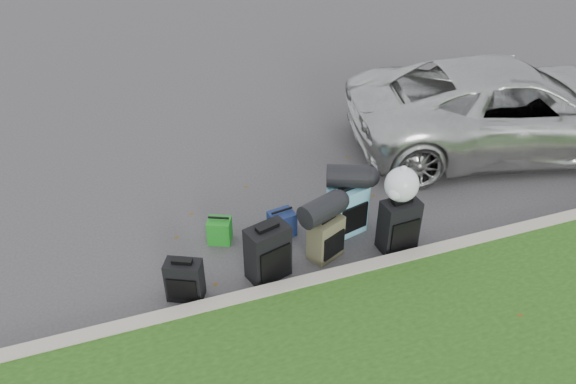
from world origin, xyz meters
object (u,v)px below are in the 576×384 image
object	(u,v)px
suitcase_large_black_left	(268,252)
suitcase_large_black_right	(399,225)
suv	(509,107)
suitcase_olive	(326,238)
suitcase_small_black	(185,280)
suitcase_teal	(347,210)
tote_navy	(282,224)
tote_green	(220,231)

from	to	relation	value
suitcase_large_black_left	suitcase_large_black_right	world-z (taller)	suitcase_large_black_left
suv	suitcase_olive	distance (m)	4.13
suitcase_small_black	suitcase_olive	xyz separation A→B (m)	(1.76, 0.13, 0.03)
suitcase_teal	suitcase_small_black	bearing A→B (deg)	178.82
suitcase_teal	suitcase_olive	bearing A→B (deg)	-154.58
suitcase_small_black	suitcase_teal	size ratio (longest dim) A/B	0.74
tote_navy	suitcase_small_black	bearing A→B (deg)	-161.26
suitcase_large_black_left	suitcase_large_black_right	xyz separation A→B (m)	(1.69, -0.04, -0.01)
suitcase_small_black	suitcase_large_black_right	xyz separation A→B (m)	(2.68, -0.01, 0.09)
suitcase_large_black_right	tote_navy	bearing A→B (deg)	146.94
suv	suitcase_large_black_left	distance (m)	4.87
tote_green	tote_navy	world-z (taller)	tote_navy
suitcase_large_black_left	suv	bearing A→B (deg)	4.33
suitcase_teal	suitcase_large_black_right	size ratio (longest dim) A/B	0.99
suitcase_small_black	suitcase_olive	size ratio (longest dim) A/B	0.89
suitcase_large_black_left	suitcase_olive	bearing A→B (deg)	-8.59
tote_green	suv	bearing A→B (deg)	33.78
suitcase_large_black_left	suitcase_teal	world-z (taller)	suitcase_large_black_left
suitcase_large_black_left	tote_green	xyz separation A→B (m)	(-0.39, 0.82, -0.19)
suitcase_olive	tote_green	size ratio (longest dim) A/B	1.73
suitcase_large_black_right	tote_navy	distance (m)	1.49
suitcase_large_black_right	tote_green	distance (m)	2.26
suv	suitcase_small_black	size ratio (longest dim) A/B	9.96
suitcase_small_black	suitcase_teal	world-z (taller)	suitcase_teal
suitcase_small_black	tote_navy	world-z (taller)	suitcase_small_black
suitcase_large_black_right	tote_green	size ratio (longest dim) A/B	2.11
suitcase_olive	tote_navy	bearing A→B (deg)	97.39
suitcase_large_black_left	suitcase_teal	bearing A→B (deg)	4.94
suv	suitcase_small_black	distance (m)	5.83
suitcase_teal	tote_green	bearing A→B (deg)	153.74
suitcase_small_black	tote_green	xyz separation A→B (m)	(0.60, 0.85, -0.09)
suitcase_large_black_right	tote_green	world-z (taller)	suitcase_large_black_right
suv	suitcase_small_black	bearing A→B (deg)	120.35
suitcase_large_black_right	suitcase_teal	bearing A→B (deg)	129.33
suv	suitcase_small_black	xyz separation A→B (m)	(-5.55, -1.72, -0.45)
suitcase_small_black	suitcase_large_black_left	size ratio (longest dim) A/B	0.72
suitcase_large_black_left	tote_green	world-z (taller)	suitcase_large_black_left
suitcase_olive	suitcase_large_black_right	distance (m)	0.93
suitcase_olive	suitcase_large_black_right	xyz separation A→B (m)	(0.92, -0.14, 0.06)
suv	suitcase_small_black	world-z (taller)	suv
suitcase_small_black	suitcase_olive	distance (m)	1.77
tote_green	tote_navy	xyz separation A→B (m)	(0.80, -0.13, 0.01)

